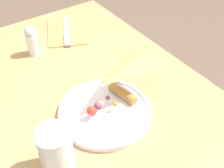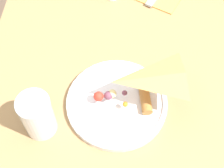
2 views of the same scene
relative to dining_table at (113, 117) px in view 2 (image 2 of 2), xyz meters
The scene contains 3 objects.
dining_table is the anchor object (origin of this frame).
plate_pizza 0.14m from the dining_table, 157.48° to the right, with size 0.24×0.24×0.05m.
milk_glass 0.25m from the dining_table, 122.55° to the left, with size 0.07×0.07×0.12m.
Camera 2 is at (-0.41, -0.03, 1.47)m, focal length 55.00 mm.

